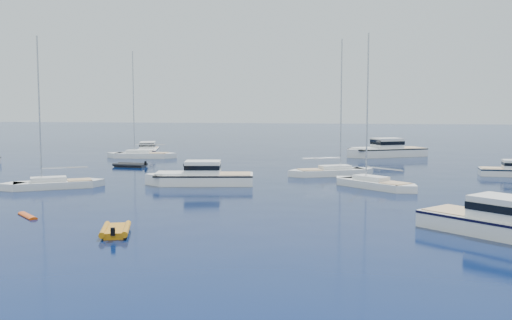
% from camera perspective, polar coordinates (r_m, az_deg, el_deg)
% --- Properties ---
extents(ground, '(400.00, 400.00, 0.00)m').
position_cam_1_polar(ground, '(33.09, 3.80, -7.86)').
color(ground, '#071849').
rests_on(ground, ground).
extents(motor_cruiser_right, '(10.57, 10.05, 2.93)m').
position_cam_1_polar(motor_cruiser_right, '(37.18, 22.96, -6.80)').
color(motor_cruiser_right, white).
rests_on(motor_cruiser_right, ground).
extents(motor_cruiser_centre, '(11.37, 5.11, 2.88)m').
position_cam_1_polar(motor_cruiser_centre, '(56.25, -5.35, -2.36)').
color(motor_cruiser_centre, white).
rests_on(motor_cruiser_centre, ground).
extents(motor_cruiser_distant, '(13.39, 9.59, 3.42)m').
position_cam_1_polar(motor_cruiser_distant, '(87.80, 12.35, 0.33)').
color(motor_cruiser_distant, white).
rests_on(motor_cruiser_distant, ground).
extents(motor_cruiser_horizon, '(5.17, 9.95, 2.50)m').
position_cam_1_polar(motor_cruiser_horizon, '(90.19, -10.38, 0.50)').
color(motor_cruiser_horizon, white).
rests_on(motor_cruiser_horizon, ground).
extents(sailboat_mid_r, '(9.03, 8.54, 14.51)m').
position_cam_1_polar(sailboat_mid_r, '(54.93, 11.32, -2.63)').
color(sailboat_mid_r, white).
rests_on(sailboat_mid_r, ground).
extents(sailboat_mid_l, '(9.50, 7.10, 14.10)m').
position_cam_1_polar(sailboat_mid_l, '(56.68, -18.94, -2.58)').
color(sailboat_mid_l, silver).
rests_on(sailboat_mid_l, ground).
extents(sailboat_centre, '(10.34, 6.67, 14.94)m').
position_cam_1_polar(sailboat_centre, '(63.65, 7.27, -1.48)').
color(sailboat_centre, white).
rests_on(sailboat_centre, ground).
extents(sailboat_far_l, '(10.69, 3.42, 15.48)m').
position_cam_1_polar(sailboat_far_l, '(85.32, -10.94, 0.21)').
color(sailboat_far_l, white).
rests_on(sailboat_far_l, ground).
extents(tender_yellow, '(2.90, 3.90, 0.95)m').
position_cam_1_polar(tender_yellow, '(35.88, -13.36, -6.95)').
color(tender_yellow, '#C2750B').
rests_on(tender_yellow, ground).
extents(tender_grey_far, '(4.26, 2.57, 0.95)m').
position_cam_1_polar(tender_grey_far, '(73.35, -12.02, -0.64)').
color(tender_grey_far, black).
rests_on(tender_grey_far, ground).
extents(kayak_orange, '(2.33, 2.27, 0.30)m').
position_cam_1_polar(kayak_orange, '(43.01, -21.14, -5.12)').
color(kayak_orange, '#D9440A').
rests_on(kayak_orange, ground).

